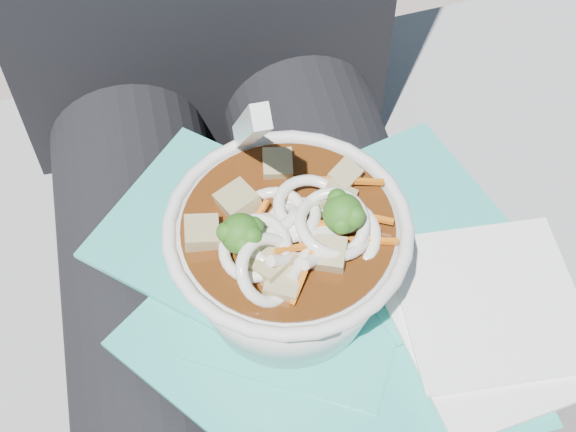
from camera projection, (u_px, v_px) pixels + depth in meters
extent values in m
cube|color=gray|center=(244.00, 341.00, 0.98)|extent=(1.04, 0.58, 0.47)
cylinder|color=black|center=(160.00, 355.00, 0.63)|extent=(0.15, 0.48, 0.15)
cylinder|color=black|center=(362.00, 315.00, 0.65)|extent=(0.15, 0.48, 0.15)
cube|color=teal|center=(337.00, 334.00, 0.56)|extent=(0.19, 0.19, 0.00)
cube|color=teal|center=(398.00, 337.00, 0.56)|extent=(0.25, 0.24, 0.00)
cube|color=teal|center=(380.00, 316.00, 0.57)|extent=(0.19, 0.18, 0.00)
cube|color=teal|center=(368.00, 421.00, 0.52)|extent=(0.18, 0.19, 0.00)
cube|color=teal|center=(319.00, 339.00, 0.55)|extent=(0.23, 0.23, 0.00)
cube|color=teal|center=(412.00, 328.00, 0.56)|extent=(0.15, 0.20, 0.00)
cube|color=teal|center=(307.00, 319.00, 0.56)|extent=(0.28, 0.28, 0.00)
cube|color=teal|center=(294.00, 321.00, 0.55)|extent=(0.17, 0.16, 0.00)
cube|color=teal|center=(412.00, 224.00, 0.60)|extent=(0.17, 0.19, 0.00)
cube|color=teal|center=(201.00, 223.00, 0.60)|extent=(0.19, 0.19, 0.00)
cube|color=white|center=(494.00, 337.00, 0.54)|extent=(0.13, 0.13, 0.00)
cube|color=white|center=(490.00, 301.00, 0.55)|extent=(0.13, 0.13, 0.00)
torus|color=white|center=(288.00, 227.00, 0.49)|extent=(0.16, 0.16, 0.01)
cylinder|color=#411E09|center=(288.00, 230.00, 0.49)|extent=(0.13, 0.13, 0.01)
torus|color=white|center=(332.00, 227.00, 0.48)|extent=(0.05, 0.05, 0.02)
torus|color=white|center=(295.00, 239.00, 0.49)|extent=(0.05, 0.05, 0.01)
torus|color=white|center=(274.00, 222.00, 0.49)|extent=(0.04, 0.03, 0.04)
torus|color=white|center=(341.00, 237.00, 0.49)|extent=(0.05, 0.06, 0.03)
torus|color=white|center=(271.00, 215.00, 0.49)|extent=(0.06, 0.06, 0.02)
torus|color=white|center=(332.00, 224.00, 0.48)|extent=(0.06, 0.06, 0.03)
torus|color=white|center=(292.00, 220.00, 0.49)|extent=(0.05, 0.05, 0.03)
torus|color=white|center=(310.00, 206.00, 0.49)|extent=(0.06, 0.06, 0.01)
torus|color=white|center=(278.00, 246.00, 0.48)|extent=(0.06, 0.07, 0.04)
torus|color=white|center=(255.00, 248.00, 0.47)|extent=(0.06, 0.06, 0.02)
torus|color=white|center=(269.00, 270.00, 0.46)|extent=(0.05, 0.05, 0.05)
cylinder|color=white|center=(268.00, 244.00, 0.48)|extent=(0.03, 0.01, 0.02)
cylinder|color=white|center=(327.00, 232.00, 0.48)|extent=(0.04, 0.01, 0.02)
cylinder|color=white|center=(321.00, 255.00, 0.47)|extent=(0.03, 0.02, 0.02)
cylinder|color=white|center=(301.00, 262.00, 0.47)|extent=(0.02, 0.03, 0.01)
cylinder|color=white|center=(292.00, 259.00, 0.47)|extent=(0.03, 0.02, 0.03)
cylinder|color=#7BAD53|center=(342.00, 225.00, 0.48)|extent=(0.01, 0.01, 0.01)
sphere|color=#1B5312|center=(343.00, 213.00, 0.47)|extent=(0.02, 0.02, 0.02)
sphere|color=#1B5312|center=(337.00, 199.00, 0.47)|extent=(0.01, 0.01, 0.01)
sphere|color=#1B5312|center=(342.00, 224.00, 0.47)|extent=(0.01, 0.01, 0.01)
sphere|color=#1B5312|center=(355.00, 215.00, 0.47)|extent=(0.01, 0.01, 0.01)
sphere|color=#1B5312|center=(354.00, 218.00, 0.47)|extent=(0.01, 0.01, 0.01)
cylinder|color=#7BAD53|center=(242.00, 245.00, 0.48)|extent=(0.01, 0.01, 0.01)
sphere|color=#1B5312|center=(241.00, 234.00, 0.47)|extent=(0.02, 0.02, 0.02)
sphere|color=#1B5312|center=(252.00, 236.00, 0.46)|extent=(0.01, 0.01, 0.01)
sphere|color=#1B5312|center=(243.00, 243.00, 0.46)|extent=(0.01, 0.01, 0.01)
sphere|color=#1B5312|center=(227.00, 232.00, 0.46)|extent=(0.01, 0.01, 0.01)
sphere|color=#1B5312|center=(253.00, 227.00, 0.47)|extent=(0.01, 0.01, 0.01)
cube|color=orange|center=(276.00, 234.00, 0.48)|extent=(0.04, 0.01, 0.01)
cube|color=orange|center=(305.00, 246.00, 0.47)|extent=(0.04, 0.01, 0.02)
cube|color=orange|center=(367.00, 241.00, 0.48)|extent=(0.04, 0.01, 0.00)
cube|color=orange|center=(308.00, 224.00, 0.48)|extent=(0.04, 0.02, 0.02)
cube|color=orange|center=(248.00, 233.00, 0.49)|extent=(0.03, 0.04, 0.02)
cube|color=orange|center=(348.00, 181.00, 0.50)|extent=(0.05, 0.01, 0.01)
cube|color=orange|center=(304.00, 275.00, 0.46)|extent=(0.02, 0.03, 0.01)
cube|color=orange|center=(361.00, 215.00, 0.49)|extent=(0.04, 0.02, 0.00)
cube|color=#998556|center=(337.00, 201.00, 0.50)|extent=(0.03, 0.03, 0.02)
cube|color=#998556|center=(344.00, 176.00, 0.51)|extent=(0.03, 0.03, 0.02)
cube|color=#998556|center=(278.00, 165.00, 0.52)|extent=(0.02, 0.02, 0.02)
cube|color=#998556|center=(238.00, 202.00, 0.49)|extent=(0.03, 0.03, 0.02)
cube|color=#998556|center=(202.00, 233.00, 0.48)|extent=(0.02, 0.02, 0.02)
cube|color=#998556|center=(273.00, 267.00, 0.47)|extent=(0.03, 0.03, 0.02)
cube|color=#998556|center=(283.00, 284.00, 0.46)|extent=(0.03, 0.03, 0.01)
cube|color=#998556|center=(329.00, 254.00, 0.47)|extent=(0.03, 0.03, 0.02)
ellipsoid|color=white|center=(268.00, 239.00, 0.48)|extent=(0.03, 0.04, 0.01)
cube|color=white|center=(250.00, 128.00, 0.46)|extent=(0.01, 0.09, 0.11)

